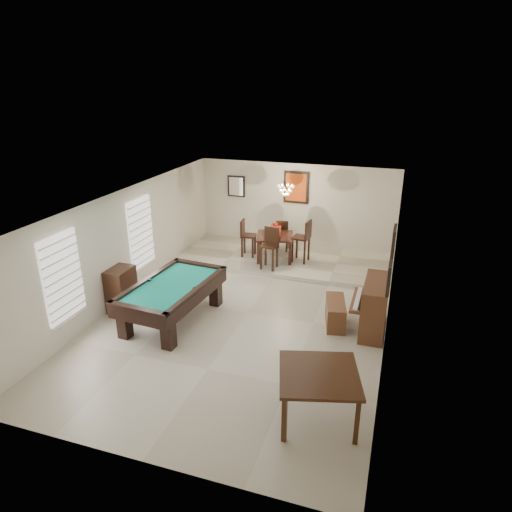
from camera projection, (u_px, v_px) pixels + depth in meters
The scene contains 25 objects.
ground_plane at pixel (248, 313), 10.29m from camera, with size 6.00×9.00×0.02m, color beige.
wall_back at pixel (296, 207), 13.79m from camera, with size 6.00×0.04×2.60m, color silver.
wall_front at pixel (133, 384), 5.83m from camera, with size 6.00×0.04×2.60m, color silver.
wall_left at pixel (126, 244), 10.67m from camera, with size 0.04×9.00×2.60m, color silver.
wall_right at pixel (392, 277), 8.94m from camera, with size 0.04×9.00×2.60m, color silver.
ceiling at pixel (247, 200), 9.33m from camera, with size 6.00×9.00×0.04m, color white.
dining_step at pixel (284, 259), 13.14m from camera, with size 6.00×2.50×0.12m, color beige.
window_left_front at pixel (63, 277), 8.68m from camera, with size 0.06×1.00×1.70m, color white.
window_left_rear at pixel (141, 233), 11.16m from camera, with size 0.06×1.00×1.70m, color white.
pool_table at pixel (173, 303), 9.84m from camera, with size 1.36×2.50×0.83m, color black, non-canonical shape.
square_table at pixel (318, 396), 6.97m from camera, with size 1.19×1.19×0.82m, color black, non-canonical shape.
upright_piano at pixel (368, 306), 9.41m from camera, with size 0.75×1.33×1.11m, color brown, non-canonical shape.
piano_bench at pixel (335, 313), 9.72m from camera, with size 0.38×0.97×0.54m, color brown.
apothecary_chest at pixel (121, 289), 10.25m from camera, with size 0.45×0.67×1.01m, color black.
dining_table at pixel (275, 245), 12.87m from camera, with size 1.00×1.00×0.82m, color black, non-canonical shape.
flower_vase at pixel (275, 227), 12.67m from camera, with size 0.16×0.16×0.27m, color #9D190D, non-canonical shape.
dining_chair_south at pixel (269, 249), 12.16m from camera, with size 0.42×0.42×1.12m, color black, non-canonical shape.
dining_chair_north at pixel (283, 235), 13.51m from camera, with size 0.35×0.35×0.95m, color black, non-canonical shape.
dining_chair_west at pixel (249, 238), 13.05m from camera, with size 0.39×0.39×1.06m, color black, non-canonical shape.
dining_chair_east at pixel (301, 241), 12.63m from camera, with size 0.45×0.45×1.21m, color black, non-canonical shape.
chandelier at pixel (286, 186), 12.31m from camera, with size 0.44×0.44×0.60m, color #FFE5B2, non-canonical shape.
back_painting at pixel (296, 187), 13.54m from camera, with size 0.75×0.06×0.95m, color #D84C14.
back_mirror at pixel (236, 186), 14.12m from camera, with size 0.55×0.06×0.65m, color white.
right_picture_upper at pixel (394, 243), 9.00m from camera, with size 0.06×0.55×0.65m, color slate.
right_picture_lower at pixel (389, 278), 7.93m from camera, with size 0.06×0.45×0.55m, color gray.
Camera 1 is at (3.00, -8.60, 4.96)m, focal length 32.00 mm.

